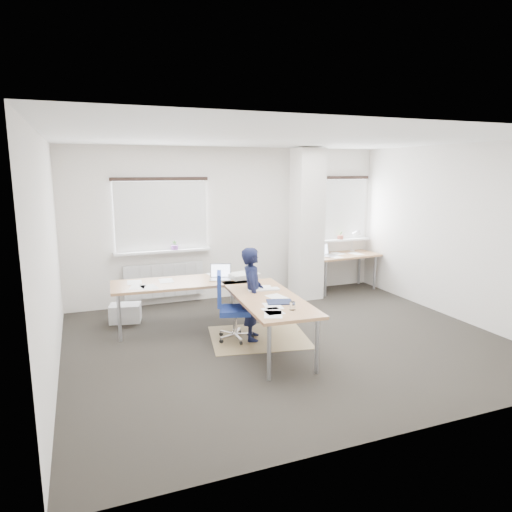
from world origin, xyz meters
name	(u,v)px	position (x,y,z in m)	size (l,w,h in m)	color
ground	(287,341)	(0.00, 0.00, 0.00)	(6.00, 6.00, 0.00)	black
room_shell	(287,215)	(0.18, 0.45, 1.75)	(6.04, 5.04, 2.82)	silver
floor_mat	(259,337)	(-0.32, 0.27, 0.00)	(1.38, 1.16, 0.01)	olive
white_crate	(125,313)	(-2.06, 1.70, 0.14)	(0.48, 0.33, 0.29)	white
desk_main	(225,291)	(-0.78, 0.47, 0.69)	(2.41, 2.74, 0.96)	#A26A45
desk_side	(344,256)	(2.25, 2.15, 0.69)	(1.45, 0.81, 1.22)	#A26A45
task_chair	(232,321)	(-0.71, 0.33, 0.27)	(0.56, 0.54, 0.99)	navy
person	(252,294)	(-0.43, 0.26, 0.67)	(0.49, 0.32, 1.33)	black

